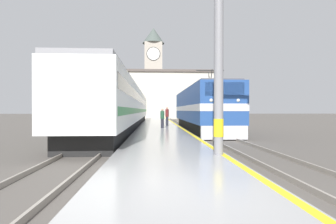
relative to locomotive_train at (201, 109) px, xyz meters
The scene contains 11 objects.
ground_plane 12.91m from the locomotive_train, 106.28° to the left, with size 200.00×200.00×0.00m, color #514C47.
platform 8.28m from the locomotive_train, 116.26° to the left, with size 3.87×140.00×0.32m.
rail_track_near 7.50m from the locomotive_train, 90.00° to the left, with size 2.83×140.00×0.16m.
rail_track_far 10.19m from the locomotive_train, 133.58° to the left, with size 2.83×140.00×0.16m.
locomotive_train is the anchor object (origin of this frame).
passenger_train 8.90m from the locomotive_train, 140.84° to the left, with size 2.92×38.26×3.98m.
catenary_mast 14.51m from the locomotive_train, 97.67° to the right, with size 2.27×0.33×8.44m.
person_on_platform 3.59m from the locomotive_train, 165.73° to the right, with size 0.34×0.34×1.64m.
second_waiting_passenger 3.73m from the locomotive_train, 140.55° to the left, with size 0.34×0.34×1.83m.
clock_tower 44.87m from the locomotive_train, 95.50° to the left, with size 5.44×5.44×22.58m.
station_building 36.05m from the locomotive_train, 92.44° to the left, with size 23.29×9.78×10.27m.
Camera 1 is at (-0.55, -5.09, 1.81)m, focal length 28.00 mm.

